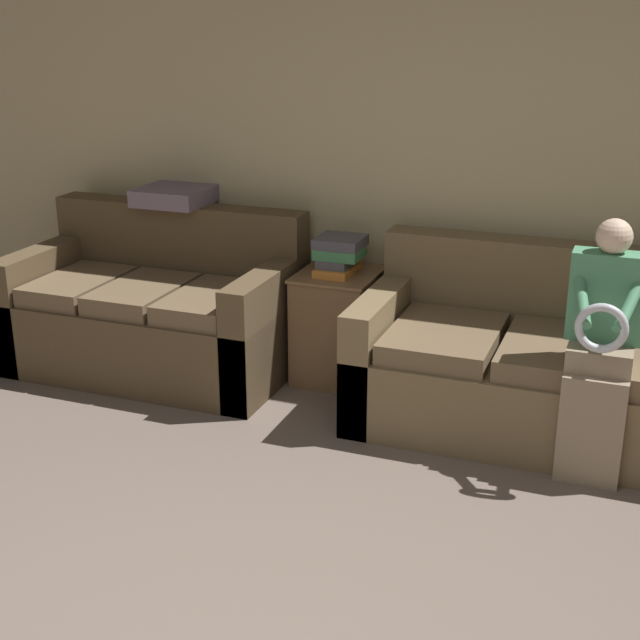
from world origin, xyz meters
The scene contains 7 objects.
wall_back centered at (0.00, 3.14, 1.27)m, with size 7.84×0.06×2.55m.
couch_main centered at (0.70, 2.62, 0.31)m, with size 2.04×0.97×0.90m.
couch_side centered at (-1.66, 2.61, 0.34)m, with size 1.64×0.91×0.94m.
child_left_seated centered at (0.90, 2.21, 0.64)m, with size 0.34×0.37×1.19m.
side_shelf centered at (-0.59, 2.83, 0.33)m, with size 0.45×0.51×0.64m.
book_stack centered at (-0.58, 2.83, 0.75)m, with size 0.26×0.31×0.21m.
throw_pillow centered at (-1.67, 2.92, 0.99)m, with size 0.41×0.41×0.10m.
Camera 1 is at (1.05, -1.75, 2.08)m, focal length 50.00 mm.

